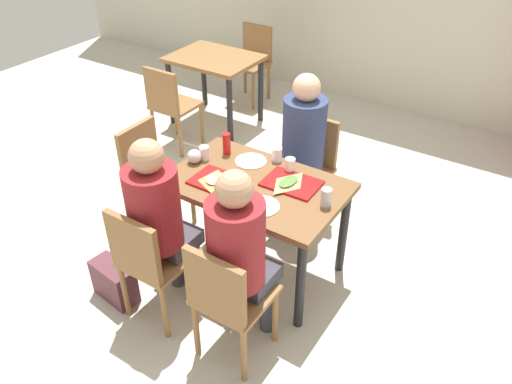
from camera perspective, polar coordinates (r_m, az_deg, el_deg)
ground_plane at (r=3.81m, az=0.00°, el=-8.42°), size 10.00×10.00×0.02m
main_table at (r=3.40m, az=0.00°, el=-0.41°), size 1.17×0.74×0.74m
chair_near_left at (r=3.17m, az=-12.00°, el=-7.27°), size 0.40×0.40×0.86m
chair_near_right at (r=2.88m, az=-3.32°, el=-11.65°), size 0.40×0.40×0.86m
chair_far_side at (r=4.02m, az=5.86°, el=3.30°), size 0.40×0.40×0.86m
chair_left_end at (r=3.99m, az=-11.77°, el=2.43°), size 0.40×0.40×0.86m
person_in_red at (r=3.09m, az=-10.79°, el=-2.45°), size 0.32×0.42×1.27m
person_in_brown_jacket at (r=2.79m, az=-1.81°, el=-6.43°), size 0.32×0.42×1.27m
person_far_side at (r=3.78m, az=5.07°, el=5.55°), size 0.32×0.42×1.27m
tray_red_near at (r=3.34m, az=-4.16°, el=1.18°), size 0.36×0.26×0.02m
tray_red_far at (r=3.33m, az=4.00°, el=0.99°), size 0.37×0.27×0.02m
paper_plate_center at (r=3.56m, az=-0.59°, el=3.48°), size 0.22×0.22×0.01m
paper_plate_near_edge at (r=3.12m, az=0.67°, el=-1.61°), size 0.22×0.22×0.01m
pizza_slice_a at (r=3.33m, az=-4.66°, el=1.36°), size 0.23×0.25×0.02m
pizza_slice_b at (r=3.30m, az=3.65°, el=1.10°), size 0.15×0.24×0.02m
plastic_cup_a at (r=3.55m, az=2.37°, el=4.23°), size 0.07×0.07×0.10m
plastic_cup_b at (r=3.08m, az=-2.73°, el=-1.08°), size 0.07×0.07×0.10m
plastic_cup_c at (r=3.58m, az=-5.82°, el=4.38°), size 0.07×0.07×0.10m
plastic_cup_d at (r=3.43m, az=3.83°, el=3.03°), size 0.07×0.07×0.10m
soda_can at (r=3.12m, az=7.87°, el=-0.62°), size 0.07×0.07×0.12m
condiment_bottle at (r=3.62m, az=-3.31°, el=5.42°), size 0.06×0.06×0.16m
foil_bundle at (r=3.55m, az=-6.93°, el=3.99°), size 0.10×0.10×0.10m
handbag at (r=3.62m, az=-15.58°, el=-9.63°), size 0.34×0.20×0.28m
background_table at (r=5.52m, az=-4.65°, el=13.65°), size 0.90×0.70×0.74m
background_chair_near at (r=5.04m, az=-9.65°, el=9.85°), size 0.40×0.40×0.86m
background_chair_far at (r=6.12m, az=-0.36°, el=14.84°), size 0.40×0.40×0.86m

